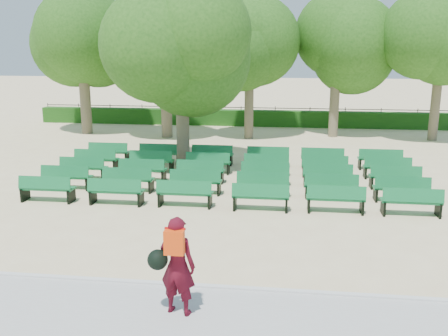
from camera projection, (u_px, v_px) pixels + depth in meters
name	position (u px, v px, depth m)	size (l,w,h in m)	color
ground	(229.00, 195.00, 15.52)	(120.00, 120.00, 0.00)	beige
paving	(178.00, 319.00, 8.38)	(30.00, 2.20, 0.06)	#B4B4AF
curb	(191.00, 286.00, 9.48)	(30.00, 0.12, 0.10)	silver
hedge	(258.00, 118.00, 28.90)	(26.00, 0.70, 0.90)	#1D5114
fence	(258.00, 125.00, 29.39)	(26.00, 0.10, 1.02)	black
tree_line	(252.00, 138.00, 25.15)	(21.80, 6.80, 7.04)	#2B5F19
bench_array	(233.00, 181.00, 16.79)	(1.61, 0.55, 1.00)	#136E37
tree_among	(181.00, 56.00, 18.06)	(4.20, 4.20, 6.06)	brown
person	(176.00, 264.00, 8.32)	(0.85, 0.55, 1.73)	#4A0A17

